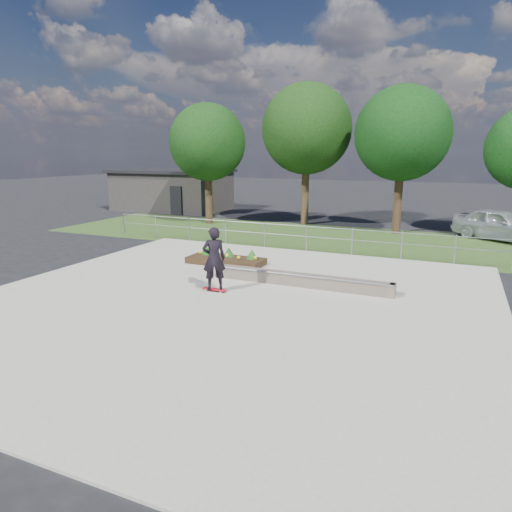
# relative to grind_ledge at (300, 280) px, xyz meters

# --- Properties ---
(ground) EXTENTS (120.00, 120.00, 0.00)m
(ground) POSITION_rel_grind_ledge_xyz_m (-1.43, -2.25, -0.26)
(ground) COLOR black
(ground) RESTS_ON ground
(grass_verge) EXTENTS (30.00, 8.00, 0.02)m
(grass_verge) POSITION_rel_grind_ledge_xyz_m (-1.43, 8.75, -0.25)
(grass_verge) COLOR #2B461C
(grass_verge) RESTS_ON ground
(concrete_slab) EXTENTS (15.00, 15.00, 0.06)m
(concrete_slab) POSITION_rel_grind_ledge_xyz_m (-1.43, -2.25, -0.23)
(concrete_slab) COLOR #A19E8F
(concrete_slab) RESTS_ON ground
(fence) EXTENTS (20.06, 0.06, 1.20)m
(fence) POSITION_rel_grind_ledge_xyz_m (-1.43, 5.25, 0.51)
(fence) COLOR gray
(fence) RESTS_ON ground
(building) EXTENTS (8.40, 5.40, 3.00)m
(building) POSITION_rel_grind_ledge_xyz_m (-15.43, 15.75, 1.25)
(building) COLOR #2B2826
(building) RESTS_ON ground
(tree_far_left) EXTENTS (4.55, 4.55, 7.15)m
(tree_far_left) POSITION_rel_grind_ledge_xyz_m (-9.43, 10.75, 4.59)
(tree_far_left) COLOR #312113
(tree_far_left) RESTS_ON ground
(tree_mid_left) EXTENTS (5.25, 5.25, 8.25)m
(tree_mid_left) POSITION_rel_grind_ledge_xyz_m (-3.93, 12.75, 5.34)
(tree_mid_left) COLOR #362515
(tree_mid_left) RESTS_ON ground
(tree_mid_right) EXTENTS (4.90, 4.90, 7.70)m
(tree_mid_right) POSITION_rel_grind_ledge_xyz_m (1.57, 11.75, 4.97)
(tree_mid_right) COLOR #321F14
(tree_mid_right) RESTS_ON ground
(grind_ledge) EXTENTS (6.00, 0.44, 0.43)m
(grind_ledge) POSITION_rel_grind_ledge_xyz_m (0.00, 0.00, 0.00)
(grind_ledge) COLOR brown
(grind_ledge) RESTS_ON concrete_slab
(planter_bed) EXTENTS (3.00, 1.20, 0.61)m
(planter_bed) POSITION_rel_grind_ledge_xyz_m (-3.58, 1.73, -0.02)
(planter_bed) COLOR black
(planter_bed) RESTS_ON concrete_slab
(skateboarder) EXTENTS (0.86, 0.79, 2.04)m
(skateboarder) POSITION_rel_grind_ledge_xyz_m (-2.25, -1.66, 0.85)
(skateboarder) COLOR silver
(skateboarder) RESTS_ON concrete_slab
(parked_car) EXTENTS (4.93, 4.14, 1.59)m
(parked_car) POSITION_rel_grind_ledge_xyz_m (6.60, 11.69, 0.53)
(parked_car) COLOR silver
(parked_car) RESTS_ON ground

